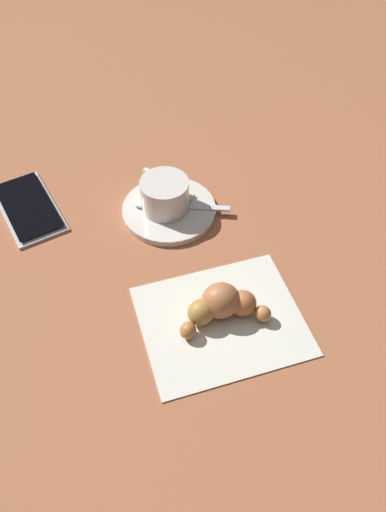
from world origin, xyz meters
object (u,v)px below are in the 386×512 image
Objects in this scene: croissant at (222,305)px; cell_phone at (28,207)px; sugar_packet at (172,192)px; saucer at (169,210)px; espresso_cup at (164,194)px; napkin at (222,320)px; teaspoon at (166,205)px.

croissant is 0.33m from cell_phone.
cell_phone is at bearing 28.82° from sugar_packet.
saucer is 0.03m from sugar_packet.
sugar_packet is at bearing -35.94° from espresso_cup.
espresso_cup reaches higher than saucer.
saucer is 2.05× the size of sugar_packet.
croissant is (-0.20, -0.02, -0.01)m from espresso_cup.
cell_phone reaches higher than napkin.
napkin is (-0.23, -0.00, -0.01)m from sugar_packet.
napkin is at bearing 129.71° from sugar_packet.
sugar_packet is at bearing -23.03° from saucer.
cell_phone is (0.06, 0.19, -0.01)m from teaspoon.
teaspoon is 0.20m from cell_phone.
croissant is at bearing -173.91° from teaspoon.
sugar_packet is (0.03, -0.01, 0.01)m from saucer.
teaspoon is (-0.00, -0.00, -0.02)m from espresso_cup.
saucer is 0.03m from espresso_cup.
sugar_packet reaches higher than cell_phone.
cell_phone is at bearing 72.86° from teaspoon.
napkin is (-0.20, -0.02, -0.03)m from espresso_cup.
croissant reaches higher than napkin.
napkin is 1.25× the size of cell_phone.
teaspoon is at bearing 6.09° from croissant.
espresso_cup is 0.75× the size of croissant.
teaspoon is at bearing -107.14° from cell_phone.
saucer is at bearing -130.00° from teaspoon.
saucer is at bearing 4.50° from napkin.
saucer reaches higher than napkin.
espresso_cup is 0.67× the size of teaspoon.
sugar_packet is 0.21m from cell_phone.
espresso_cup is 1.37× the size of sugar_packet.
teaspoon is (0.00, 0.00, 0.01)m from saucer.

